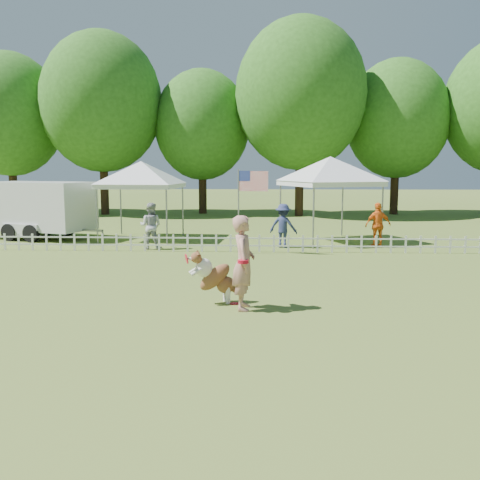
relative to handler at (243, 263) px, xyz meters
The scene contains 17 objects.
ground 1.21m from the handler, 133.54° to the left, with size 120.00×120.00×0.00m, color #42601E.
picket_fence 7.57m from the handler, 93.75° to the left, with size 22.00×0.08×0.60m, color white, non-canonical shape.
handler is the anchor object (origin of this frame).
dog 0.86m from the handler, 143.49° to the left, with size 1.12×0.37×1.15m, color brown, non-canonical shape.
frisbee_on_turf 1.07m from the handler, 116.28° to the left, with size 0.20×0.20×0.02m, color red.
canopy_tent_left 11.64m from the handler, 113.03° to the left, with size 2.99×2.99×3.09m, color white, non-canonical shape.
canopy_tent_right 10.75m from the handler, 73.94° to the left, with size 3.15×3.15×3.25m, color white, non-canonical shape.
cargo_trailer 13.94m from the handler, 129.48° to the left, with size 5.39×2.37×2.37m, color silver, non-canonical shape.
flag_pole 7.20m from the handler, 93.58° to the left, with size 1.10×0.11×2.86m, color gray, non-canonical shape.
spectator_a 8.84m from the handler, 114.31° to the left, with size 0.81×0.63×1.66m, color #A5A6AA.
spectator_b 8.71m from the handler, 82.65° to the left, with size 1.03×0.59×1.60m, color navy.
spectator_c 9.92m from the handler, 62.58° to the left, with size 0.96×0.40×1.64m, color orange.
tree_far_left 27.71m from the handler, 124.53° to the left, with size 6.60×6.60×11.00m, color #295919, non-canonical shape.
tree_left 24.50m from the handler, 113.32° to the left, with size 7.40×7.40×12.00m, color #295919, non-canonical shape.
tree_center_left 23.61m from the handler, 98.63° to the left, with size 6.00×6.00×9.80m, color #295919, non-canonical shape.
tree_center_right 22.31m from the handler, 83.36° to the left, with size 7.60×7.60×12.60m, color #295919, non-canonical shape.
tree_right 24.90m from the handler, 69.72° to the left, with size 6.20×6.20×10.40m, color #295919, non-canonical shape.
Camera 1 is at (0.92, -11.28, 2.92)m, focal length 40.00 mm.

